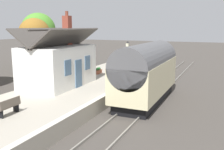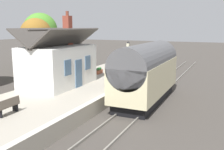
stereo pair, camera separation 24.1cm
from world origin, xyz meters
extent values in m
plane|color=#423D38|center=(0.00, 0.00, 0.00)|extent=(160.00, 160.00, 0.00)
cube|color=#A39B8C|center=(0.00, 4.33, 0.47)|extent=(32.00, 6.65, 0.95)
cube|color=beige|center=(0.00, 1.18, 0.96)|extent=(32.00, 0.36, 0.02)
cube|color=gray|center=(0.00, -1.62, 0.07)|extent=(52.00, 0.08, 0.14)
cube|color=gray|center=(0.00, -0.18, 0.07)|extent=(52.00, 0.08, 0.14)
cube|color=black|center=(2.85, -0.90, 0.35)|extent=(7.71, 2.29, 0.70)
cube|color=beige|center=(2.85, -0.90, 1.85)|extent=(8.39, 2.70, 2.30)
cylinder|color=#515154|center=(2.85, -0.90, 3.00)|extent=(8.39, 2.65, 2.65)
cube|color=black|center=(2.85, 0.47, 2.14)|extent=(7.13, 0.03, 0.80)
cylinder|color=black|center=(5.37, -0.90, 0.35)|extent=(0.70, 2.16, 0.70)
cylinder|color=black|center=(0.34, -0.90, 0.35)|extent=(0.70, 2.16, 0.70)
cube|color=black|center=(7.06, -0.90, 2.25)|extent=(0.04, 2.16, 0.90)
cylinder|color=#F2EDCC|center=(7.08, -0.90, 1.27)|extent=(0.06, 0.24, 0.24)
cube|color=red|center=(7.12, -0.90, 0.82)|extent=(0.16, 2.56, 0.24)
cube|color=white|center=(1.24, 5.69, 2.49)|extent=(5.94, 3.45, 3.08)
cube|color=#47423D|center=(1.24, 4.83, 4.65)|extent=(6.44, 1.99, 1.46)
cube|color=#47423D|center=(1.24, 6.55, 4.65)|extent=(6.44, 1.99, 1.46)
cylinder|color=#47423D|center=(1.24, 5.69, 5.26)|extent=(6.44, 0.16, 0.16)
cube|color=brown|center=(2.62, 5.69, 5.18)|extent=(0.56, 0.56, 2.30)
cylinder|color=brown|center=(2.62, 5.69, 6.52)|extent=(0.24, 0.24, 0.36)
cube|color=slate|center=(1.33, 3.95, 2.00)|extent=(0.90, 0.06, 2.10)
cube|color=slate|center=(-0.07, 3.95, 2.65)|extent=(0.80, 0.05, 1.10)
cube|color=slate|center=(2.73, 3.95, 2.65)|extent=(0.80, 0.05, 1.10)
cube|color=brown|center=(-5.59, 4.04, 1.40)|extent=(1.41, 0.44, 0.06)
cube|color=brown|center=(-5.58, 3.86, 1.63)|extent=(1.40, 0.15, 0.40)
cube|color=black|center=(-6.15, 4.02, 1.17)|extent=(0.07, 0.36, 0.44)
cube|color=black|center=(-5.03, 4.06, 1.17)|extent=(0.07, 0.36, 0.44)
cube|color=brown|center=(8.41, 3.79, 1.40)|extent=(1.41, 0.43, 0.06)
cube|color=brown|center=(8.42, 3.61, 1.63)|extent=(1.40, 0.14, 0.40)
cube|color=black|center=(7.85, 3.77, 1.17)|extent=(0.07, 0.36, 0.44)
cube|color=black|center=(8.97, 3.80, 1.17)|extent=(0.07, 0.36, 0.44)
cube|color=#9E5138|center=(6.97, 5.17, 1.13)|extent=(1.09, 0.32, 0.36)
ellipsoid|color=#2D7233|center=(6.97, 5.17, 1.43)|extent=(0.98, 0.29, 0.29)
cube|color=gray|center=(3.32, 1.68, 1.15)|extent=(1.00, 0.32, 0.40)
ellipsoid|color=olive|center=(3.32, 1.68, 1.46)|extent=(0.90, 0.29, 0.29)
cube|color=black|center=(11.20, 2.39, 1.09)|extent=(0.80, 0.32, 0.29)
ellipsoid|color=#2D7233|center=(11.20, 2.39, 1.35)|extent=(0.72, 0.29, 0.29)
cylinder|color=#9E5138|center=(10.83, 3.45, 1.10)|extent=(0.41, 0.41, 0.31)
ellipsoid|color=#4C8C2D|center=(10.83, 3.45, 1.40)|extent=(0.43, 0.43, 0.51)
cone|color=#C71D4A|center=(10.83, 3.45, 1.55)|extent=(0.10, 0.10, 0.17)
cylinder|color=black|center=(6.37, 1.91, 2.36)|extent=(0.10, 0.10, 2.82)
cylinder|color=black|center=(6.37, 1.91, 3.62)|extent=(0.05, 0.50, 0.05)
cube|color=beige|center=(6.37, 1.91, 3.91)|extent=(0.24, 0.24, 0.32)
cone|color=black|center=(6.37, 1.91, 4.13)|extent=(0.32, 0.32, 0.14)
cylinder|color=black|center=(1.62, 1.63, 1.50)|extent=(0.06, 0.06, 1.10)
cylinder|color=black|center=(2.22, 1.63, 1.50)|extent=(0.06, 0.06, 1.10)
cube|color=maroon|center=(1.92, 1.63, 2.27)|extent=(0.90, 0.06, 0.44)
cube|color=black|center=(1.92, 1.63, 2.27)|extent=(0.96, 0.03, 0.50)
cylinder|color=#4C3828|center=(8.09, 13.67, 1.78)|extent=(0.32, 0.32, 3.56)
ellipsoid|color=olive|center=(8.09, 13.67, 4.73)|extent=(3.67, 3.34, 3.35)
cylinder|color=#4C3828|center=(13.33, 17.40, 1.72)|extent=(0.31, 0.31, 3.44)
ellipsoid|color=#4C8C2D|center=(13.33, 17.40, 5.02)|extent=(4.85, 4.37, 4.52)
camera|label=1|loc=(-15.25, -6.17, 5.53)|focal=41.64mm
camera|label=2|loc=(-15.15, -6.39, 5.53)|focal=41.64mm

